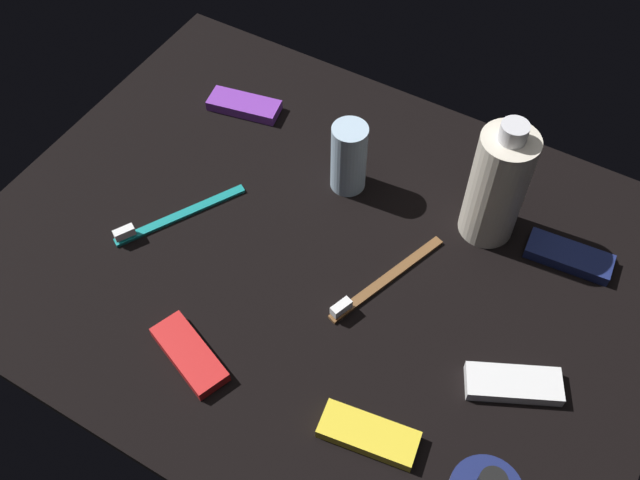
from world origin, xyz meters
TOP-DOWN VIEW (x-y plane):
  - ground_plane at (0.00, 0.00)cm, footprint 84.00×64.00cm
  - bodywash_bottle at (-16.17, -14.28)cm, footprint 6.90×6.90cm
  - deodorant_stick at (2.59, -11.88)cm, footprint 4.68×4.68cm
  - toothbrush_brown at (-8.59, 0.21)cm, footprint 7.23×17.34cm
  - toothbrush_teal at (19.18, 4.76)cm, footprint 9.93×16.24cm
  - snack_bar_purple at (22.56, -16.95)cm, footprint 10.99×5.98cm
  - snack_bar_yellow at (-16.19, 17.85)cm, footprint 10.89×5.54cm
  - snack_bar_white at (-27.21, 4.84)cm, footprint 11.10×8.13cm
  - snack_bar_red at (5.54, 19.67)cm, footprint 11.14×7.49cm
  - snack_bar_navy at (-27.00, -14.65)cm, footprint 10.70×4.85cm

SIDE VIEW (x-z plane):
  - ground_plane at x=0.00cm, z-range -1.20..0.00cm
  - toothbrush_brown at x=-8.59cm, z-range -0.44..1.66cm
  - toothbrush_teal at x=19.18cm, z-range -0.44..1.66cm
  - snack_bar_purple at x=22.56cm, z-range 0.00..1.50cm
  - snack_bar_yellow at x=-16.19cm, z-range 0.00..1.50cm
  - snack_bar_white at x=-27.21cm, z-range 0.00..1.50cm
  - snack_bar_red at x=5.54cm, z-range 0.00..1.50cm
  - snack_bar_navy at x=-27.00cm, z-range 0.00..1.50cm
  - deodorant_stick at x=2.59cm, z-range 0.00..10.31cm
  - bodywash_bottle at x=-16.17cm, z-range -0.84..17.31cm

